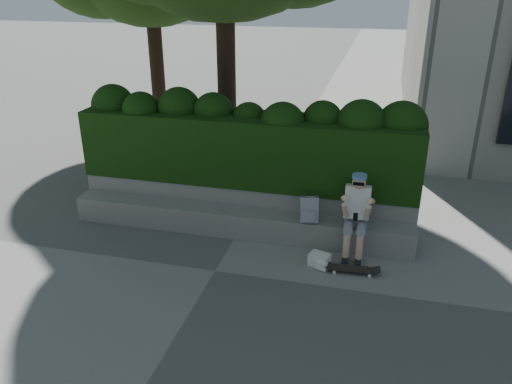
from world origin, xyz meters
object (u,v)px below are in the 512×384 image
(skateboard, at_px, (352,269))
(backpack_plaid, at_px, (309,210))
(backpack_ground, at_px, (319,260))
(person, at_px, (356,212))

(skateboard, height_order, backpack_plaid, backpack_plaid)
(skateboard, height_order, backpack_ground, backpack_ground)
(person, xyz_separation_m, backpack_ground, (-0.49, -0.51, -0.65))
(skateboard, bearing_deg, backpack_plaid, 136.17)
(backpack_plaid, relative_size, backpack_ground, 1.39)
(backpack_plaid, bearing_deg, person, -20.17)
(person, relative_size, skateboard, 1.82)
(skateboard, bearing_deg, person, 89.41)
(backpack_plaid, bearing_deg, backpack_ground, -78.99)
(backpack_plaid, distance_m, backpack_ground, 0.86)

